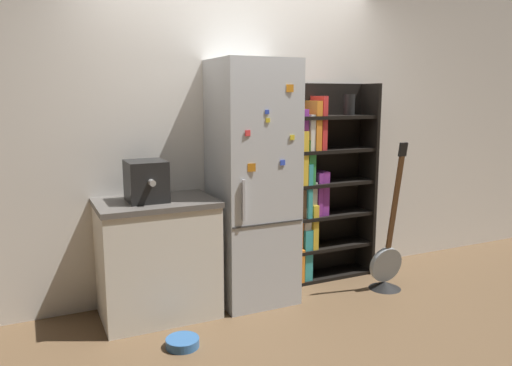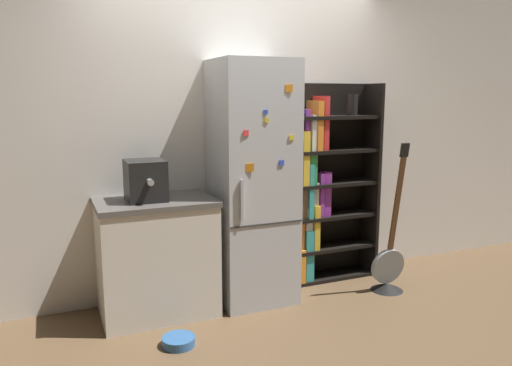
{
  "view_description": "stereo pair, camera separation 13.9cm",
  "coord_description": "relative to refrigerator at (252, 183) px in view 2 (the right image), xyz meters",
  "views": [
    {
      "loc": [
        -1.6,
        -3.34,
        1.63
      ],
      "look_at": [
        0.03,
        0.15,
        0.95
      ],
      "focal_mm": 35.0,
      "sensor_mm": 36.0,
      "label": 1
    },
    {
      "loc": [
        -1.48,
        -3.4,
        1.63
      ],
      "look_at": [
        0.03,
        0.15,
        0.95
      ],
      "focal_mm": 35.0,
      "sensor_mm": 36.0,
      "label": 2
    }
  ],
  "objects": [
    {
      "name": "pet_bowl",
      "position": [
        -0.76,
        -0.55,
        -0.91
      ],
      "size": [
        0.22,
        0.22,
        0.06
      ],
      "color": "#3366A5",
      "rests_on": "ground_plane"
    },
    {
      "name": "refrigerator",
      "position": [
        0.0,
        0.0,
        0.0
      ],
      "size": [
        0.59,
        0.6,
        1.9
      ],
      "color": "silver",
      "rests_on": "ground_plane"
    },
    {
      "name": "espresso_machine",
      "position": [
        -0.83,
        0.01,
        0.08
      ],
      "size": [
        0.27,
        0.35,
        0.29
      ],
      "color": "black",
      "rests_on": "kitchen_counter"
    },
    {
      "name": "wall_back",
      "position": [
        0.0,
        0.31,
        0.35
      ],
      "size": [
        8.0,
        0.05,
        2.6
      ],
      "color": "white",
      "rests_on": "ground_plane"
    },
    {
      "name": "guitar",
      "position": [
        1.1,
        -0.32,
        -0.77
      ],
      "size": [
        0.3,
        0.29,
        1.26
      ],
      "color": "black",
      "rests_on": "ground_plane"
    },
    {
      "name": "ground_plane",
      "position": [
        0.0,
        -0.16,
        -0.95
      ],
      "size": [
        16.0,
        16.0,
        0.0
      ],
      "primitive_type": "plane",
      "color": "brown"
    },
    {
      "name": "kitchen_counter",
      "position": [
        -0.77,
        0.01,
        -0.51
      ],
      "size": [
        0.85,
        0.58,
        0.88
      ],
      "color": "silver",
      "rests_on": "ground_plane"
    },
    {
      "name": "bookshelf",
      "position": [
        0.67,
        0.17,
        -0.12
      ],
      "size": [
        0.9,
        0.28,
        1.73
      ],
      "color": "black",
      "rests_on": "ground_plane"
    }
  ]
}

